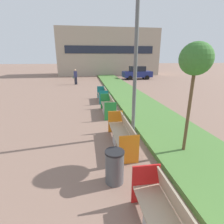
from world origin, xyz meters
The scene contains 10 objects.
planter_grass_strip centered at (3.20, 12.00, 0.09)m, with size 2.80×120.00×0.18m.
building_backdrop centered at (4.00, 34.68, 3.88)m, with size 17.42×6.66×7.75m.
bench_orange_frame centered at (0.94, 6.86, 0.38)m, with size 0.65×2.48×0.94m.
bench_green_frame centered at (0.94, 10.68, 0.37)m, with size 0.65×2.26×0.94m.
bench_teal_frame centered at (0.94, 13.76, 0.36)m, with size 0.65×2.00×0.94m.
litter_bin centered at (0.33, 4.90, 0.45)m, with size 0.50×0.50×0.90m.
street_lamp_post centered at (1.55, 7.57, 4.32)m, with size 0.24×0.44×7.87m.
sapling_tree_near centered at (2.84, 5.89, 3.03)m, with size 0.95×0.95×3.56m.
pedestrian_walking centered at (-1.41, 22.38, 0.91)m, with size 0.53×0.24×1.78m.
parked_car_distant centered at (7.27, 26.31, 0.91)m, with size 4.28×2.00×1.86m.
Camera 1 is at (-0.31, 1.12, 3.14)m, focal length 28.00 mm.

